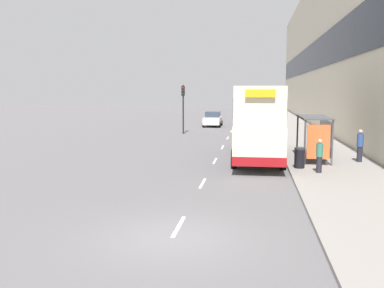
{
  "coord_description": "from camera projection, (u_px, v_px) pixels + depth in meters",
  "views": [
    {
      "loc": [
        2.17,
        -11.31,
        4.08
      ],
      "look_at": [
        -2.1,
        18.39,
        0.32
      ],
      "focal_mm": 40.0,
      "sensor_mm": 36.0,
      "label": 1
    }
  ],
  "objects": [
    {
      "name": "traffic_light_far_kerb",
      "position": [
        183.0,
        101.0,
        40.18
      ],
      "size": [
        0.3,
        0.32,
        4.59
      ],
      "color": "black",
      "rests_on": "ground_plane"
    },
    {
      "name": "lane_mark_0",
      "position": [
        179.0,
        226.0,
        12.9
      ],
      "size": [
        0.12,
        2.0,
        0.01
      ],
      "color": "silver",
      "rests_on": "ground_plane"
    },
    {
      "name": "lane_mark_8",
      "position": [
        238.0,
        119.0,
        60.95
      ],
      "size": [
        0.12,
        2.0,
        0.01
      ],
      "color": "silver",
      "rests_on": "ground_plane"
    },
    {
      "name": "bus_shelter",
      "position": [
        318.0,
        130.0,
        24.03
      ],
      "size": [
        1.6,
        4.2,
        2.48
      ],
      "color": "#4C4C51",
      "rests_on": "ground_plane"
    },
    {
      "name": "lane_mark_4",
      "position": [
        228.0,
        138.0,
        36.92
      ],
      "size": [
        0.12,
        2.0,
        0.01
      ],
      "color": "silver",
      "rests_on": "ground_plane"
    },
    {
      "name": "pedestrian_1",
      "position": [
        360.0,
        145.0,
        23.68
      ],
      "size": [
        0.36,
        0.36,
        1.8
      ],
      "color": "#23232D",
      "rests_on": "ground_plane"
    },
    {
      "name": "lane_mark_6",
      "position": [
        234.0,
        126.0,
        48.93
      ],
      "size": [
        0.12,
        2.0,
        0.01
      ],
      "color": "silver",
      "rests_on": "ground_plane"
    },
    {
      "name": "pedestrian_at_shelter",
      "position": [
        319.0,
        156.0,
        20.55
      ],
      "size": [
        0.32,
        0.32,
        1.63
      ],
      "color": "#23232D",
      "rests_on": "ground_plane"
    },
    {
      "name": "pavement",
      "position": [
        291.0,
        126.0,
        48.81
      ],
      "size": [
        5.0,
        93.0,
        0.14
      ],
      "color": "gray",
      "rests_on": "ground_plane"
    },
    {
      "name": "lane_mark_5",
      "position": [
        231.0,
        131.0,
        42.93
      ],
      "size": [
        0.12,
        2.0,
        0.01
      ],
      "color": "silver",
      "rests_on": "ground_plane"
    },
    {
      "name": "lane_mark_2",
      "position": [
        215.0,
        161.0,
        24.91
      ],
      "size": [
        0.12,
        2.0,
        0.01
      ],
      "color": "silver",
      "rests_on": "ground_plane"
    },
    {
      "name": "litter_bin",
      "position": [
        300.0,
        158.0,
        21.83
      ],
      "size": [
        0.55,
        0.55,
        1.05
      ],
      "color": "black",
      "rests_on": "ground_plane"
    },
    {
      "name": "car_0",
      "position": [
        213.0,
        119.0,
        48.85
      ],
      "size": [
        2.04,
        4.42,
        1.68
      ],
      "rotation": [
        0.0,
        0.0,
        3.14
      ],
      "color": "silver",
      "rests_on": "ground_plane"
    },
    {
      "name": "double_decker_bus_near",
      "position": [
        258.0,
        121.0,
        25.62
      ],
      "size": [
        2.85,
        11.54,
        4.3
      ],
      "color": "beige",
      "rests_on": "ground_plane"
    },
    {
      "name": "ground_plane",
      "position": [
        173.0,
        238.0,
        11.92
      ],
      "size": [
        220.0,
        220.0,
        0.0
      ],
      "primitive_type": "plane",
      "color": "#5B595B"
    },
    {
      "name": "lane_mark_7",
      "position": [
        236.0,
        122.0,
        54.94
      ],
      "size": [
        0.12,
        2.0,
        0.01
      ],
      "color": "silver",
      "rests_on": "ground_plane"
    },
    {
      "name": "lane_mark_3",
      "position": [
        223.0,
        147.0,
        30.92
      ],
      "size": [
        0.12,
        2.0,
        0.01
      ],
      "color": "silver",
      "rests_on": "ground_plane"
    },
    {
      "name": "lane_mark_1",
      "position": [
        203.0,
        183.0,
        18.9
      ],
      "size": [
        0.12,
        2.0,
        0.01
      ],
      "color": "silver",
      "rests_on": "ground_plane"
    },
    {
      "name": "terrace_facade",
      "position": [
        331.0,
        46.0,
        47.14
      ],
      "size": [
        3.1,
        93.0,
        17.86
      ],
      "color": "beige",
      "rests_on": "ground_plane"
    }
  ]
}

